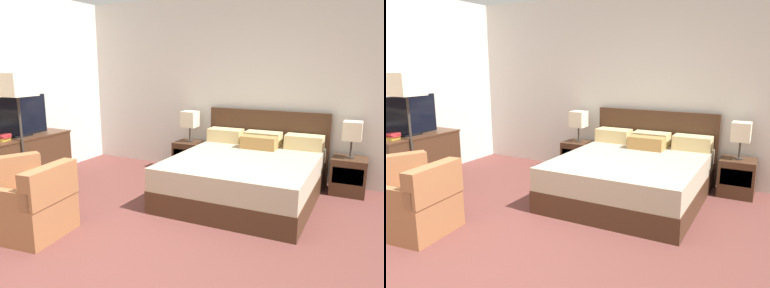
% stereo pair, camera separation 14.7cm
% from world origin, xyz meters
% --- Properties ---
extents(ground_plane, '(9.69, 9.69, 0.00)m').
position_xyz_m(ground_plane, '(0.00, 0.00, 0.00)').
color(ground_plane, brown).
extents(wall_back, '(6.62, 0.06, 2.78)m').
position_xyz_m(wall_back, '(0.00, 3.26, 1.39)').
color(wall_back, beige).
rests_on(wall_back, ground).
extents(wall_left, '(0.06, 5.03, 2.78)m').
position_xyz_m(wall_left, '(-2.74, 1.31, 1.39)').
color(wall_left, beige).
rests_on(wall_left, ground).
extents(bed, '(1.84, 2.07, 1.06)m').
position_xyz_m(bed, '(0.56, 2.21, 0.31)').
color(bed, '#422819').
rests_on(bed, ground).
extents(nightstand_left, '(0.45, 0.43, 0.50)m').
position_xyz_m(nightstand_left, '(-0.65, 2.96, 0.25)').
color(nightstand_left, '#422819').
rests_on(nightstand_left, ground).
extents(nightstand_right, '(0.45, 0.43, 0.50)m').
position_xyz_m(nightstand_right, '(1.77, 2.96, 0.25)').
color(nightstand_right, '#422819').
rests_on(nightstand_right, ground).
extents(table_lamp_left, '(0.23, 0.23, 0.50)m').
position_xyz_m(table_lamp_left, '(-0.65, 2.96, 0.87)').
color(table_lamp_left, '#332D28').
rests_on(table_lamp_left, nightstand_left).
extents(table_lamp_right, '(0.23, 0.23, 0.50)m').
position_xyz_m(table_lamp_right, '(1.77, 2.96, 0.87)').
color(table_lamp_right, '#332D28').
rests_on(table_lamp_right, nightstand_right).
extents(dresser, '(0.53, 1.25, 0.75)m').
position_xyz_m(dresser, '(-2.42, 1.26, 0.38)').
color(dresser, '#422819').
rests_on(dresser, ground).
extents(tv, '(0.18, 0.93, 0.57)m').
position_xyz_m(tv, '(-2.42, 1.18, 1.02)').
color(tv, black).
rests_on(tv, dresser).
extents(book_red_cover, '(0.24, 0.20, 0.04)m').
position_xyz_m(book_red_cover, '(-2.41, 0.86, 0.76)').
color(book_red_cover, gold).
rests_on(book_red_cover, dresser).
extents(book_blue_cover, '(0.28, 0.20, 0.03)m').
position_xyz_m(book_blue_cover, '(-2.43, 0.86, 0.80)').
color(book_blue_cover, '#B7282D').
rests_on(book_blue_cover, book_red_cover).
extents(book_small_top, '(0.24, 0.17, 0.03)m').
position_xyz_m(book_small_top, '(-2.41, 0.86, 0.82)').
color(book_small_top, '#B7282D').
rests_on(book_small_top, book_blue_cover).
extents(armchair_by_window, '(0.92, 0.92, 0.76)m').
position_xyz_m(armchair_by_window, '(-1.74, 0.36, 0.28)').
color(armchair_by_window, '#935B38').
rests_on(armchair_by_window, ground).
extents(armchair_companion, '(0.76, 0.75, 0.76)m').
position_xyz_m(armchair_companion, '(-1.04, 0.15, 0.28)').
color(armchair_companion, '#935B38').
rests_on(armchair_companion, ground).
extents(floor_lamp, '(0.37, 0.37, 1.64)m').
position_xyz_m(floor_lamp, '(-2.14, 0.97, 1.40)').
color(floor_lamp, '#332D28').
rests_on(floor_lamp, ground).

